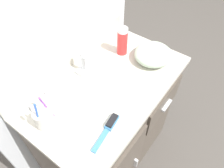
% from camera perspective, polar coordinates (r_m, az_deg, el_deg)
% --- Properties ---
extents(ground_plane, '(6.00, 6.00, 0.00)m').
position_cam_1_polar(ground_plane, '(1.81, -0.69, -17.36)').
color(ground_plane, '#4C4742').
extents(wall_back, '(1.07, 0.08, 2.20)m').
position_cam_1_polar(wall_back, '(1.11, -14.76, 16.91)').
color(wall_back, silver).
rests_on(wall_back, ground_plane).
extents(vanity, '(0.89, 0.54, 0.82)m').
position_cam_1_polar(vanity, '(1.43, -0.77, -10.64)').
color(vanity, brown).
rests_on(vanity, ground_plane).
extents(backsplash, '(0.89, 0.02, 0.09)m').
position_cam_1_polar(backsplash, '(1.21, -10.71, 6.78)').
color(backsplash, beige).
rests_on(backsplash, vanity).
extents(sink_faucet, '(0.09, 0.09, 0.14)m').
position_cam_1_polar(sink_faucet, '(1.15, -7.34, 5.04)').
color(sink_faucet, silver).
rests_on(sink_faucet, vanity).
extents(toothbrush_cup, '(0.10, 0.08, 0.19)m').
position_cam_1_polar(toothbrush_cup, '(0.97, -17.32, -8.52)').
color(toothbrush_cup, white).
rests_on(toothbrush_cup, vanity).
extents(shaving_cream_can, '(0.06, 0.06, 0.17)m').
position_cam_1_polar(shaving_cream_can, '(1.24, 2.72, 11.14)').
color(shaving_cream_can, red).
rests_on(shaving_cream_can, vanity).
extents(hairbrush, '(0.20, 0.05, 0.03)m').
position_cam_1_polar(hairbrush, '(0.96, -0.86, -11.13)').
color(hairbrush, teal).
rests_on(hairbrush, vanity).
extents(hand_towel, '(0.22, 0.21, 0.08)m').
position_cam_1_polar(hand_towel, '(1.24, 11.11, 7.73)').
color(hand_towel, '#A8BCA3').
rests_on(hand_towel, vanity).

